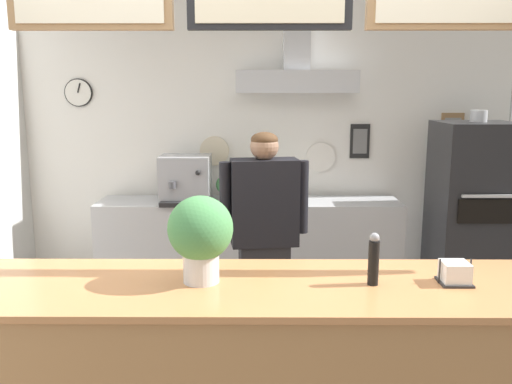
{
  "coord_description": "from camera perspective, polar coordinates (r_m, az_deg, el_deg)",
  "views": [
    {
      "loc": [
        -0.04,
        -2.62,
        1.94
      ],
      "look_at": [
        -0.07,
        0.79,
        1.29
      ],
      "focal_mm": 37.77,
      "sensor_mm": 36.0,
      "label": 1
    }
  ],
  "objects": [
    {
      "name": "back_prep_counter",
      "position": [
        5.08,
        -0.73,
        -6.14
      ],
      "size": [
        2.77,
        0.52,
        0.93
      ],
      "color": "#B7BABF",
      "rests_on": "ground_plane"
    },
    {
      "name": "napkin_holder",
      "position": [
        2.56,
        20.3,
        -8.11
      ],
      "size": [
        0.14,
        0.14,
        0.11
      ],
      "color": "#262628",
      "rests_on": "service_counter"
    },
    {
      "name": "espresso_machine",
      "position": [
        4.94,
        -7.46,
        1.36
      ],
      "size": [
        0.45,
        0.46,
        0.42
      ],
      "color": "#A3A5AD",
      "rests_on": "back_prep_counter"
    },
    {
      "name": "pepper_grinder",
      "position": [
        2.42,
        12.35,
        -6.97
      ],
      "size": [
        0.05,
        0.05,
        0.24
      ],
      "color": "black",
      "rests_on": "service_counter"
    },
    {
      "name": "shop_worker",
      "position": [
        3.76,
        0.87,
        -5.41
      ],
      "size": [
        0.61,
        0.28,
        1.66
      ],
      "rotation": [
        0.0,
        0.0,
        3.28
      ],
      "color": "#232328",
      "rests_on": "ground_plane"
    },
    {
      "name": "potted_thyme",
      "position": [
        4.97,
        0.15,
        0.6
      ],
      "size": [
        0.2,
        0.2,
        0.23
      ],
      "color": "beige",
      "rests_on": "back_prep_counter"
    },
    {
      "name": "basil_vase",
      "position": [
        2.38,
        -5.9,
        -4.55
      ],
      "size": [
        0.29,
        0.29,
        0.39
      ],
      "color": "silver",
      "rests_on": "service_counter"
    },
    {
      "name": "back_wall_assembly",
      "position": [
        5.1,
        1.06,
        6.32
      ],
      "size": [
        4.71,
        2.83,
        2.88
      ],
      "color": "gray",
      "rests_on": "ground_plane"
    },
    {
      "name": "potted_sage",
      "position": [
        4.98,
        -3.11,
        0.6
      ],
      "size": [
        0.2,
        0.2,
        0.24
      ],
      "color": "#9E563D",
      "rests_on": "back_prep_counter"
    },
    {
      "name": "pizza_oven",
      "position": [
        5.07,
        21.8,
        -2.52
      ],
      "size": [
        0.64,
        0.68,
        1.77
      ],
      "color": "#232326",
      "rests_on": "ground_plane"
    }
  ]
}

